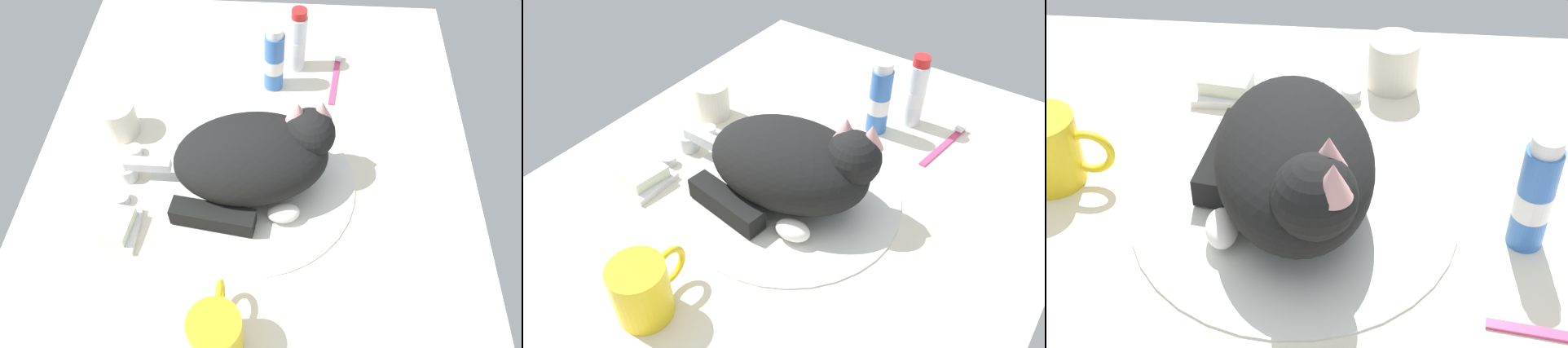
% 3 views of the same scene
% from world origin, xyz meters
% --- Properties ---
extents(ground_plane, '(1.10, 0.83, 0.03)m').
position_xyz_m(ground_plane, '(0.00, 0.00, -0.01)').
color(ground_plane, silver).
extents(sink_basin, '(0.38, 0.38, 0.01)m').
position_xyz_m(sink_basin, '(0.00, 0.00, 0.00)').
color(sink_basin, silver).
rests_on(sink_basin, ground_plane).
extents(faucet, '(0.14, 0.10, 0.05)m').
position_xyz_m(faucet, '(0.00, 0.21, 0.02)').
color(faucet, silver).
rests_on(faucet, ground_plane).
extents(cat, '(0.23, 0.29, 0.16)m').
position_xyz_m(cat, '(0.00, -0.01, 0.08)').
color(cat, black).
rests_on(cat, sink_basin).
extents(coffee_mug, '(0.12, 0.08, 0.09)m').
position_xyz_m(coffee_mug, '(-0.29, 0.03, 0.05)').
color(coffee_mug, yellow).
rests_on(coffee_mug, ground_plane).
extents(rinse_cup, '(0.07, 0.07, 0.07)m').
position_xyz_m(rinse_cup, '(0.11, 0.27, 0.04)').
color(rinse_cup, silver).
rests_on(rinse_cup, ground_plane).
extents(soap_dish, '(0.09, 0.06, 0.01)m').
position_xyz_m(soap_dish, '(-0.12, 0.22, 0.01)').
color(soap_dish, white).
rests_on(soap_dish, ground_plane).
extents(soap_bar, '(0.07, 0.05, 0.02)m').
position_xyz_m(soap_bar, '(-0.12, 0.22, 0.02)').
color(soap_bar, silver).
rests_on(soap_bar, soap_dish).
extents(toothpaste_bottle, '(0.04, 0.04, 0.15)m').
position_xyz_m(toothpaste_bottle, '(0.26, -0.03, 0.07)').
color(toothpaste_bottle, '#3870C6').
rests_on(toothpaste_bottle, ground_plane).
extents(mouthwash_bottle, '(0.04, 0.04, 0.15)m').
position_xyz_m(mouthwash_bottle, '(0.32, -0.07, 0.07)').
color(mouthwash_bottle, white).
rests_on(mouthwash_bottle, ground_plane).
extents(toothbrush, '(0.15, 0.03, 0.02)m').
position_xyz_m(toothbrush, '(0.29, -0.16, 0.01)').
color(toothbrush, '#D83F72').
rests_on(toothbrush, ground_plane).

